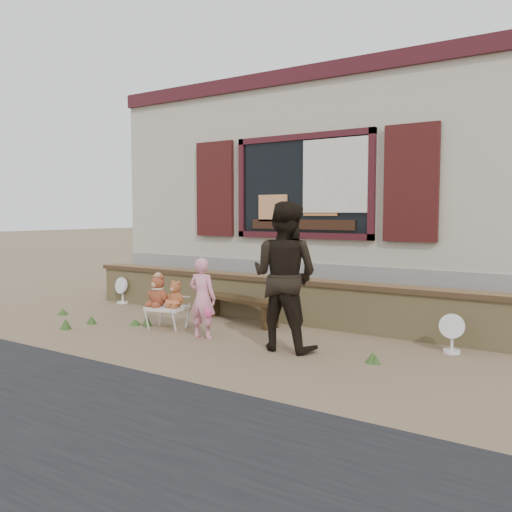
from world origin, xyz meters
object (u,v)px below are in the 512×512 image
Objects in this scene: bench at (239,304)px; teddy_bear_right at (176,294)px; child at (202,298)px; adult at (284,276)px; teddy_bear_left at (158,290)px; folding_chair at (167,309)px.

bench is 3.87× the size of teddy_bear_right.
child reaches higher than bench.
bench is 1.81m from adult.
teddy_bear_left is 1.19× the size of teddy_bear_right.
adult is at bearing -23.98° from bench.
teddy_bear_left is (-0.71, -0.96, 0.27)m from bench.
teddy_bear_left is at bearing -180.00° from teddy_bear_right.
child is at bearing -31.96° from teddy_bear_right.
child is (0.65, -0.22, 0.02)m from teddy_bear_right.
adult reaches higher than teddy_bear_right.
teddy_bear_right is 1.86m from adult.
bench is 0.85× the size of adult.
bench is at bearing 39.89° from teddy_bear_left.
adult is at bearing -15.76° from folding_chair.
teddy_bear_right is at bearing -0.00° from folding_chair.
folding_chair is 0.29m from teddy_bear_left.
teddy_bear_right is at bearing -25.05° from child.
teddy_bear_left is 2.12m from adult.
child is (0.93, -0.15, -0.01)m from teddy_bear_left.
teddy_bear_left reaches higher than folding_chair.
child is 0.60× the size of adult.
teddy_bear_right is 0.37× the size of child.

